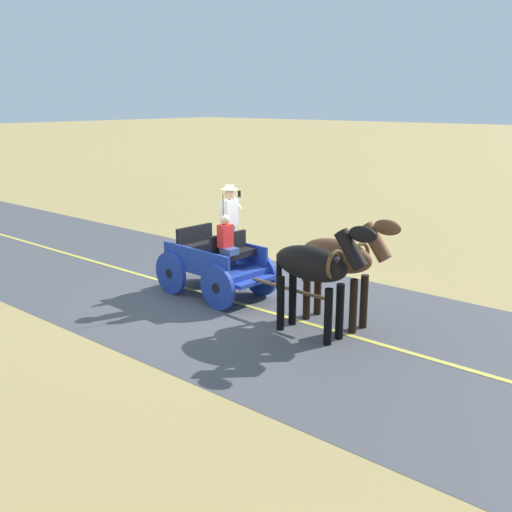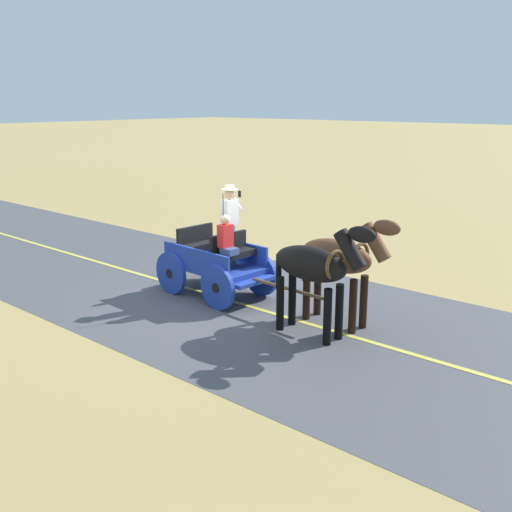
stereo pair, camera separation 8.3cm
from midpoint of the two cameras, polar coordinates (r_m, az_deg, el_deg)
name	(u,v)px [view 2 (the right image)]	position (r m, az deg, el deg)	size (l,w,h in m)	color
ground_plane	(223,299)	(13.22, -3.00, -4.11)	(200.00, 200.00, 0.00)	tan
road_surface	(223,299)	(13.22, -3.00, -4.09)	(6.51, 160.00, 0.01)	#4C4C51
road_centre_stripe	(223,299)	(13.21, -3.00, -4.07)	(0.12, 160.00, 0.00)	#DBCC4C
horse_drawn_carriage	(218,260)	(13.24, -3.48, -0.39)	(1.53, 4.51, 2.50)	#1E3899
horse_near_side	(341,259)	(11.45, 8.29, -0.29)	(0.61, 2.13, 2.21)	brown
horse_off_side	(315,267)	(10.84, 5.87, -1.07)	(0.59, 2.13, 2.21)	black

